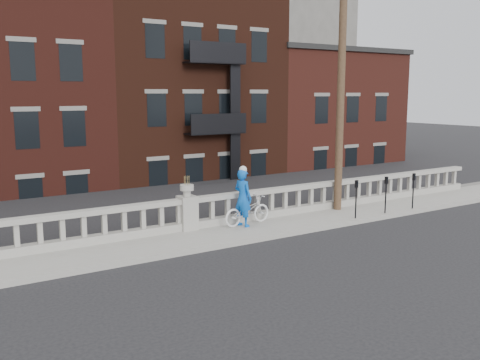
{
  "coord_description": "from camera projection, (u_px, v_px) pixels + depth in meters",
  "views": [
    {
      "loc": [
        -7.64,
        -11.14,
        4.51
      ],
      "look_at": [
        1.54,
        3.2,
        1.74
      ],
      "focal_mm": 40.0,
      "sensor_mm": 36.0,
      "label": 1
    }
  ],
  "objects": [
    {
      "name": "ground",
      "position": [
        256.0,
        267.0,
        14.05
      ],
      "size": [
        120.0,
        120.0,
        0.0
      ],
      "primitive_type": "plane",
      "color": "black",
      "rests_on": "ground"
    },
    {
      "name": "sidewalk",
      "position": [
        202.0,
        238.0,
        16.53
      ],
      "size": [
        32.0,
        2.2,
        0.15
      ],
      "primitive_type": "cube",
      "color": "gray",
      "rests_on": "ground"
    },
    {
      "name": "balustrade",
      "position": [
        187.0,
        215.0,
        17.23
      ],
      "size": [
        28.0,
        0.34,
        1.03
      ],
      "color": "gray",
      "rests_on": "sidewalk"
    },
    {
      "name": "planter_pedestal",
      "position": [
        187.0,
        209.0,
        17.2
      ],
      "size": [
        0.55,
        0.55,
        1.76
      ],
      "color": "gray",
      "rests_on": "sidewalk"
    },
    {
      "name": "lower_level",
      "position": [
        54.0,
        124.0,
        33.08
      ],
      "size": [
        80.0,
        44.0,
        20.8
      ],
      "color": "#605E59",
      "rests_on": "ground"
    },
    {
      "name": "utility_pole",
      "position": [
        341.0,
        73.0,
        19.5
      ],
      "size": [
        1.6,
        0.28,
        10.0
      ],
      "color": "#422D1E",
      "rests_on": "sidewalk"
    },
    {
      "name": "parking_meter_a",
      "position": [
        356.0,
        195.0,
        18.72
      ],
      "size": [
        0.1,
        0.09,
        1.36
      ],
      "color": "black",
      "rests_on": "sidewalk"
    },
    {
      "name": "parking_meter_b",
      "position": [
        386.0,
        191.0,
        19.51
      ],
      "size": [
        0.1,
        0.09,
        1.36
      ],
      "color": "black",
      "rests_on": "sidewalk"
    },
    {
      "name": "parking_meter_c",
      "position": [
        413.0,
        187.0,
        20.31
      ],
      "size": [
        0.1,
        0.09,
        1.36
      ],
      "color": "black",
      "rests_on": "sidewalk"
    },
    {
      "name": "bicycle",
      "position": [
        247.0,
        210.0,
        17.9
      ],
      "size": [
        1.89,
        0.82,
        0.96
      ],
      "primitive_type": "imported",
      "rotation": [
        0.0,
        0.0,
        1.67
      ],
      "color": "white",
      "rests_on": "sidewalk"
    },
    {
      "name": "cyclist",
      "position": [
        243.0,
        198.0,
        17.61
      ],
      "size": [
        0.61,
        0.78,
        1.91
      ],
      "primitive_type": "imported",
      "rotation": [
        0.0,
        0.0,
        1.81
      ],
      "color": "blue",
      "rests_on": "sidewalk"
    }
  ]
}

